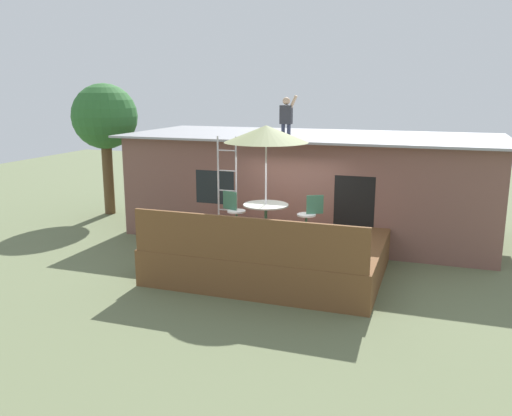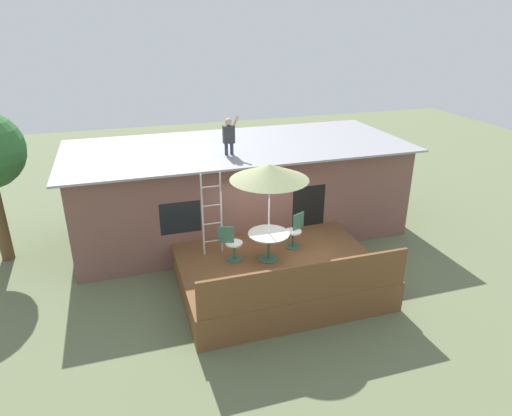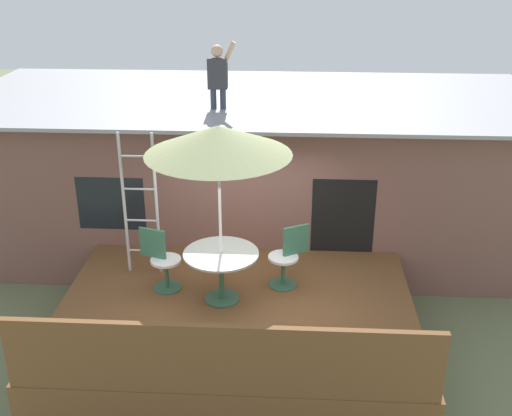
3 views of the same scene
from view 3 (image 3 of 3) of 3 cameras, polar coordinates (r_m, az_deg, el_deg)
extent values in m
plane|color=#66704C|center=(9.36, -1.68, -12.60)|extent=(40.00, 40.00, 0.00)
cube|color=brown|center=(11.88, -0.29, 3.29)|extent=(10.00, 4.00, 2.80)
cube|color=#99999E|center=(11.46, -0.30, 10.02)|extent=(10.50, 4.50, 0.06)
cube|color=black|center=(10.36, -13.06, 0.41)|extent=(1.10, 0.03, 0.90)
cube|color=black|center=(10.20, 7.81, -2.65)|extent=(1.00, 0.03, 2.00)
cube|color=brown|center=(9.13, -1.71, -10.57)|extent=(4.94, 3.98, 0.80)
cube|color=brown|center=(7.06, -3.18, -13.67)|extent=(4.84, 0.08, 0.90)
cylinder|color=#33664C|center=(8.93, -3.10, -8.24)|extent=(0.48, 0.48, 0.03)
cylinder|color=#33664C|center=(8.75, -3.15, -6.27)|extent=(0.07, 0.07, 0.71)
cylinder|color=#999E93|center=(8.58, -3.21, -4.18)|extent=(1.04, 1.04, 0.03)
cylinder|color=silver|center=(8.37, -3.28, -1.33)|extent=(0.04, 0.04, 2.40)
cone|color=#8C9360|center=(7.96, -3.47, 6.20)|extent=(1.90, 1.90, 0.38)
cylinder|color=silver|center=(9.37, -11.91, 0.31)|extent=(0.04, 0.04, 2.20)
cylinder|color=silver|center=(9.26, -9.04, 0.25)|extent=(0.04, 0.04, 2.20)
cylinder|color=silver|center=(9.63, -10.16, -3.82)|extent=(0.48, 0.03, 0.03)
cylinder|color=silver|center=(9.41, -10.38, -1.12)|extent=(0.48, 0.03, 0.03)
cylinder|color=silver|center=(9.22, -10.60, 1.71)|extent=(0.48, 0.03, 0.03)
cylinder|color=silver|center=(9.05, -10.83, 4.65)|extent=(0.48, 0.03, 0.03)
cylinder|color=#33384C|center=(10.58, -3.90, 9.92)|extent=(0.10, 0.10, 0.34)
cylinder|color=#33384C|center=(10.56, -3.02, 9.92)|extent=(0.10, 0.10, 0.34)
cube|color=#333338|center=(10.48, -3.52, 12.16)|extent=(0.32, 0.20, 0.50)
sphere|color=tan|center=(10.41, -3.57, 14.10)|extent=(0.20, 0.20, 0.20)
cylinder|color=tan|center=(10.40, -2.54, 13.77)|extent=(0.26, 0.08, 0.44)
cylinder|color=#33664C|center=(9.28, -8.05, -7.19)|extent=(0.40, 0.40, 0.02)
cylinder|color=#33664C|center=(9.17, -8.13, -6.00)|extent=(0.06, 0.06, 0.44)
cylinder|color=silver|center=(9.06, -8.21, -4.74)|extent=(0.44, 0.44, 0.04)
cube|color=#33664C|center=(9.04, -9.41, -3.17)|extent=(0.39, 0.16, 0.44)
cylinder|color=#33664C|center=(9.27, 2.45, -6.97)|extent=(0.40, 0.40, 0.02)
cylinder|color=#33664C|center=(9.16, 2.47, -5.79)|extent=(0.06, 0.06, 0.44)
cylinder|color=silver|center=(9.05, 2.50, -4.52)|extent=(0.44, 0.44, 0.04)
cube|color=#33664C|center=(9.03, 3.66, -2.92)|extent=(0.37, 0.22, 0.44)
camera|label=1|loc=(4.90, 140.04, -35.73)|focal=37.34mm
camera|label=2|loc=(4.84, -115.24, 2.38)|focal=31.84mm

